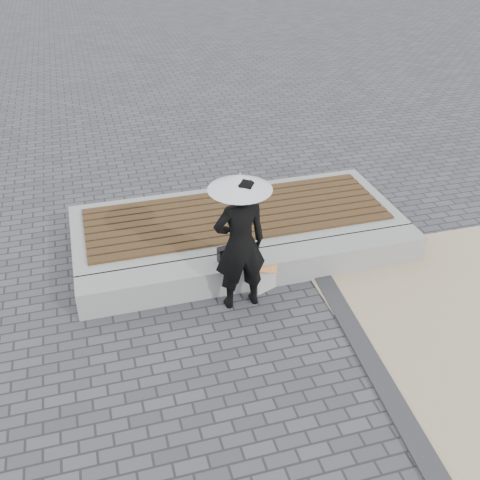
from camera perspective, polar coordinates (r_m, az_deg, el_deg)
name	(u,v)px	position (r m, az deg, el deg)	size (l,w,h in m)	color
ground	(300,356)	(7.04, 5.94, -11.37)	(80.00, 80.00, 0.00)	#48484D
edging_band	(376,372)	(6.98, 13.36, -12.57)	(0.25, 5.20, 0.04)	#323235
seating_ledge	(259,268)	(8.07, 1.93, -2.82)	(5.00, 0.45, 0.40)	#969591
timber_platform	(236,226)	(9.04, -0.38, 1.39)	(5.00, 2.00, 0.40)	#A2A39E
timber_decking	(236,214)	(8.93, -0.38, 2.60)	(4.60, 1.60, 0.04)	#513B1C
woman	(240,244)	(7.22, 0.00, -0.41)	(0.68, 0.45, 1.88)	black
parasol	(240,182)	(6.79, 0.00, 5.77)	(0.78, 0.78, 1.00)	#ADADB2
handbag	(229,253)	(7.83, -1.12, -1.33)	(0.31, 0.11, 0.22)	black
canvas_tote	(264,277)	(7.92, 2.44, -3.73)	(0.35, 0.15, 0.37)	silver
magazine	(266,268)	(7.77, 2.59, -2.79)	(0.30, 0.22, 0.01)	#E2483F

